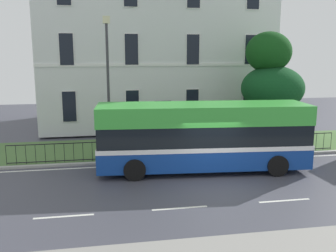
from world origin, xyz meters
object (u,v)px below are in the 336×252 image
Objects in this scene: georgian_townhouse at (153,32)px; single_decker_bus at (203,136)px; street_lamp_post at (108,78)px; evergreen_tree at (269,97)px; litter_bin at (142,145)px.

georgian_townhouse is 13.80m from single_decker_bus.
street_lamp_post is (-3.61, -9.51, -2.84)m from georgian_townhouse.
georgian_townhouse reaches higher than single_decker_bus.
evergreen_tree is 5.97× the size of litter_bin.
litter_bin is at bearing -100.99° from georgian_townhouse.
street_lamp_post is at bearing -110.77° from georgian_townhouse.
georgian_townhouse is 1.66× the size of single_decker_bus.
street_lamp_post is 6.20× the size of litter_bin.
street_lamp_post reaches higher than litter_bin.
street_lamp_post reaches higher than single_decker_bus.
evergreen_tree is at bearing 10.29° from street_lamp_post.
street_lamp_post is 3.91m from litter_bin.
single_decker_bus is (0.62, -12.70, -5.37)m from georgian_townhouse.
litter_bin is at bearing 141.06° from single_decker_bus.
street_lamp_post is (-4.23, 3.20, 2.53)m from single_decker_bus.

